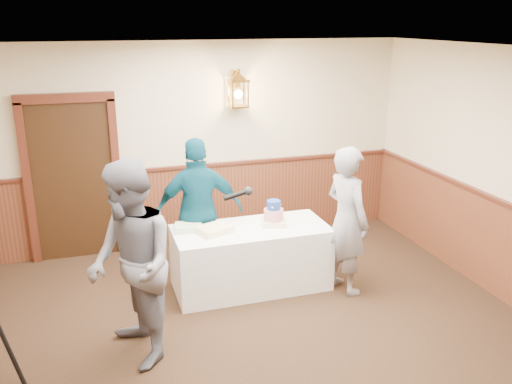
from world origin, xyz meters
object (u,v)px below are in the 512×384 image
Objects in this scene: display_table at (251,258)px; tiered_cake at (274,215)px; assistant_p at (199,211)px; sheet_cake_green at (188,227)px; baker at (347,220)px; interviewer at (131,265)px; sheet_cake_yellow at (215,229)px.

tiered_cake is (0.29, 0.03, 0.49)m from display_table.
display_table is 0.57m from tiered_cake.
sheet_cake_green is at bearing 56.87° from assistant_p.
tiered_cake is at bearing -6.39° from sheet_cake_green.
sheet_cake_green is (-0.70, 0.14, 0.41)m from display_table.
baker is (1.73, -0.53, 0.08)m from sheet_cake_green.
sheet_cake_green is 0.16× the size of interviewer.
sheet_cake_green is 0.17× the size of baker.
interviewer is 1.08× the size of assistant_p.
interviewer reaches higher than assistant_p.
assistant_p is (-0.53, 0.37, 0.51)m from display_table.
assistant_p is (0.18, 0.23, 0.10)m from sheet_cake_green.
baker reaches higher than sheet_cake_green.
tiered_cake is 2.04m from interviewer.
display_table is at bearing 148.66° from assistant_p.
assistant_p reaches higher than sheet_cake_yellow.
sheet_cake_yellow is at bearing 60.98° from baker.
interviewer reaches higher than sheet_cake_green.
tiered_cake is 0.20× the size of assistant_p.
sheet_cake_yellow is 0.19× the size of interviewer.
display_table is at bearing -173.51° from tiered_cake.
assistant_p reaches higher than display_table.
baker is (1.03, -0.39, 0.49)m from display_table.
assistant_p is at bearing 144.61° from display_table.
tiered_cake reaches higher than sheet_cake_green.
interviewer is at bearing 90.49° from baker.
interviewer is (-1.01, -1.04, 0.17)m from sheet_cake_yellow.
tiered_cake is at bearing 45.78° from baker.
interviewer is at bearing -134.22° from sheet_cake_yellow.
sheet_cake_yellow is (-0.43, -0.01, 0.41)m from display_table.
interviewer reaches higher than tiered_cake.
tiered_cake reaches higher than display_table.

